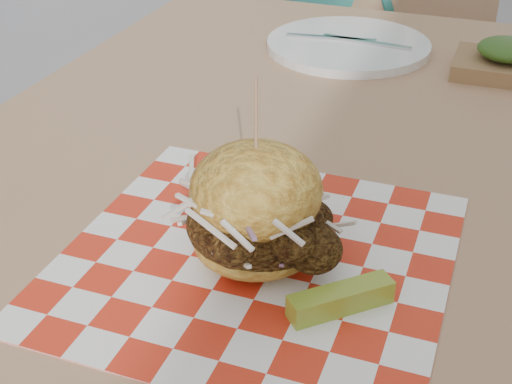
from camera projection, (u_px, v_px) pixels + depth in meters
patio_table at (276, 198)px, 0.93m from camera, size 0.80×1.20×0.75m
patio_chair at (397, 49)px, 1.75m from camera, size 0.45×0.46×0.95m
paper_liner at (256, 258)px, 0.68m from camera, size 0.36×0.36×0.00m
sandwich at (256, 212)px, 0.66m from camera, size 0.16×0.16×0.18m
pickle_spear at (341, 299)px, 0.61m from camera, size 0.08×0.08×0.02m
place_setting at (348, 45)px, 1.18m from camera, size 0.27×0.27×0.02m
kraft_tray at (506, 60)px, 1.08m from camera, size 0.15×0.12×0.06m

